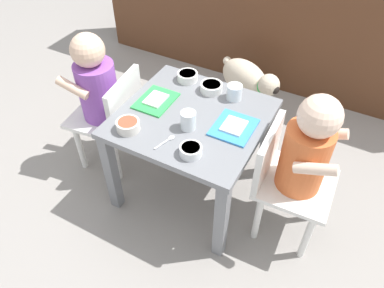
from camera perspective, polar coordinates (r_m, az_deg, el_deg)
name	(u,v)px	position (r m, az deg, el deg)	size (l,w,h in m)	color
ground_plane	(192,187)	(1.79, 0.00, -6.70)	(7.00, 7.00, 0.00)	gray
kitchen_cabinet_back	(282,9)	(2.39, 13.79, 19.52)	(2.30, 0.32, 0.88)	#56331E
dining_table	(192,130)	(1.52, 0.00, 2.12)	(0.57, 0.55, 0.45)	slate
seated_child_left	(100,90)	(1.68, -14.06, 8.12)	(0.31, 0.31, 0.69)	white
seated_child_right	(302,156)	(1.37, 16.58, -1.83)	(0.29, 0.29, 0.70)	white
dog	(247,80)	(2.13, 8.54, 9.80)	(0.40, 0.28, 0.31)	beige
food_tray_left	(156,100)	(1.55, -5.59, 6.72)	(0.14, 0.18, 0.02)	green
food_tray_right	(234,127)	(1.42, 6.48, 2.64)	(0.15, 0.17, 0.02)	#388CD8
water_cup_left	(188,121)	(1.39, -0.58, 3.52)	(0.06, 0.06, 0.07)	white
water_cup_right	(234,93)	(1.55, 6.55, 7.86)	(0.06, 0.06, 0.06)	white
cereal_bowl_right_side	(191,150)	(1.30, -0.19, -0.97)	(0.08, 0.08, 0.04)	white
veggie_bowl_near	(211,87)	(1.59, 3.01, 8.75)	(0.10, 0.10, 0.04)	white
cereal_bowl_left_side	(128,125)	(1.41, -9.83, 2.87)	(0.09, 0.09, 0.04)	silver
veggie_bowl_far	(188,76)	(1.66, -0.69, 10.41)	(0.09, 0.09, 0.04)	white
spoon_by_left_tray	(166,141)	(1.36, -3.96, 0.50)	(0.04, 0.10, 0.01)	silver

